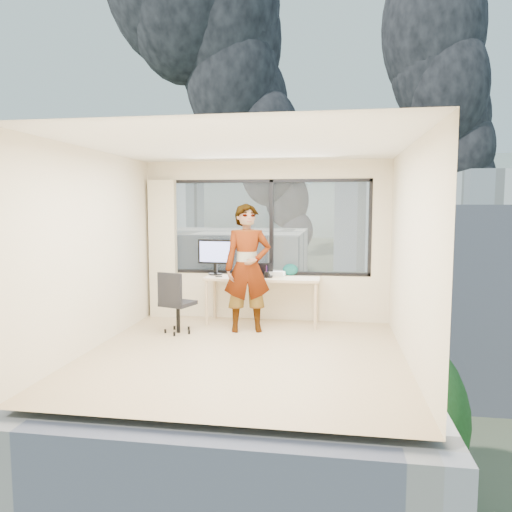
% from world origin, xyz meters
% --- Properties ---
extents(floor, '(4.00, 4.00, 0.01)m').
position_xyz_m(floor, '(0.00, 0.00, 0.00)').
color(floor, tan).
rests_on(floor, ground).
extents(ceiling, '(4.00, 4.00, 0.01)m').
position_xyz_m(ceiling, '(0.00, 0.00, 2.60)').
color(ceiling, white).
rests_on(ceiling, ground).
extents(wall_front, '(4.00, 0.01, 2.60)m').
position_xyz_m(wall_front, '(0.00, -2.00, 1.30)').
color(wall_front, beige).
rests_on(wall_front, ground).
extents(wall_left, '(0.01, 4.00, 2.60)m').
position_xyz_m(wall_left, '(-2.00, 0.00, 1.30)').
color(wall_left, beige).
rests_on(wall_left, ground).
extents(wall_right, '(0.01, 4.00, 2.60)m').
position_xyz_m(wall_right, '(2.00, 0.00, 1.30)').
color(wall_right, beige).
rests_on(wall_right, ground).
extents(window_wall, '(3.30, 0.16, 1.55)m').
position_xyz_m(window_wall, '(0.05, 2.00, 1.52)').
color(window_wall, black).
rests_on(window_wall, ground).
extents(curtain, '(0.45, 0.14, 2.30)m').
position_xyz_m(curtain, '(-1.72, 1.88, 1.15)').
color(curtain, beige).
rests_on(curtain, floor).
extents(desk, '(1.80, 0.60, 0.75)m').
position_xyz_m(desk, '(0.00, 1.66, 0.38)').
color(desk, tan).
rests_on(desk, floor).
extents(chair, '(0.60, 0.60, 0.94)m').
position_xyz_m(chair, '(-1.15, 0.89, 0.47)').
color(chair, black).
rests_on(chair, floor).
extents(person, '(0.79, 0.61, 1.90)m').
position_xyz_m(person, '(-0.15, 1.16, 0.95)').
color(person, '#2D2D33').
rests_on(person, floor).
extents(monitor, '(0.60, 0.18, 0.59)m').
position_xyz_m(monitor, '(-0.80, 1.80, 1.04)').
color(monitor, black).
rests_on(monitor, desk).
extents(game_console, '(0.35, 0.31, 0.08)m').
position_xyz_m(game_console, '(0.19, 1.86, 0.79)').
color(game_console, white).
rests_on(game_console, desk).
extents(laptop, '(0.31, 0.33, 0.19)m').
position_xyz_m(laptop, '(0.01, 1.65, 0.85)').
color(laptop, black).
rests_on(laptop, desk).
extents(cellphone, '(0.12, 0.08, 0.01)m').
position_xyz_m(cellphone, '(-0.69, 1.56, 0.76)').
color(cellphone, black).
rests_on(cellphone, desk).
extents(pen_cup, '(0.08, 0.08, 0.09)m').
position_xyz_m(pen_cup, '(0.07, 1.60, 0.79)').
color(pen_cup, black).
rests_on(pen_cup, desk).
extents(handbag, '(0.26, 0.17, 0.19)m').
position_xyz_m(handbag, '(0.42, 1.90, 0.84)').
color(handbag, '#0D5145').
rests_on(handbag, desk).
extents(exterior_ground, '(400.00, 400.00, 0.04)m').
position_xyz_m(exterior_ground, '(0.00, 120.00, -14.00)').
color(exterior_ground, '#515B3D').
rests_on(exterior_ground, ground).
extents(near_bldg_a, '(16.00, 12.00, 14.00)m').
position_xyz_m(near_bldg_a, '(-9.00, 30.00, -7.00)').
color(near_bldg_a, '#F2E2CA').
rests_on(near_bldg_a, exterior_ground).
extents(near_bldg_b, '(14.00, 13.00, 16.00)m').
position_xyz_m(near_bldg_b, '(12.00, 38.00, -6.00)').
color(near_bldg_b, silver).
rests_on(near_bldg_b, exterior_ground).
extents(far_tower_a, '(14.00, 14.00, 28.00)m').
position_xyz_m(far_tower_a, '(-35.00, 95.00, 0.00)').
color(far_tower_a, silver).
rests_on(far_tower_a, exterior_ground).
extents(far_tower_b, '(13.00, 13.00, 30.00)m').
position_xyz_m(far_tower_b, '(8.00, 120.00, 1.00)').
color(far_tower_b, silver).
rests_on(far_tower_b, exterior_ground).
extents(far_tower_c, '(15.00, 15.00, 26.00)m').
position_xyz_m(far_tower_c, '(45.00, 140.00, -1.00)').
color(far_tower_c, silver).
rests_on(far_tower_c, exterior_ground).
extents(far_tower_d, '(16.00, 14.00, 22.00)m').
position_xyz_m(far_tower_d, '(-60.00, 150.00, -3.00)').
color(far_tower_d, silver).
rests_on(far_tower_d, exterior_ground).
extents(hill_a, '(288.00, 216.00, 90.00)m').
position_xyz_m(hill_a, '(-120.00, 320.00, -14.00)').
color(hill_a, slate).
rests_on(hill_a, exterior_ground).
extents(hill_b, '(300.00, 220.00, 96.00)m').
position_xyz_m(hill_b, '(100.00, 320.00, -14.00)').
color(hill_b, slate).
rests_on(hill_b, exterior_ground).
extents(tree_a, '(7.00, 7.00, 8.00)m').
position_xyz_m(tree_a, '(-16.00, 22.00, -10.00)').
color(tree_a, '#234B19').
rests_on(tree_a, exterior_ground).
extents(tree_b, '(7.60, 7.60, 9.00)m').
position_xyz_m(tree_b, '(4.00, 18.00, -9.50)').
color(tree_b, '#234B19').
rests_on(tree_b, exterior_ground).
extents(smoke_plume_a, '(40.00, 24.00, 90.00)m').
position_xyz_m(smoke_plume_a, '(-10.00, 150.00, 39.00)').
color(smoke_plume_a, black).
rests_on(smoke_plume_a, exterior_ground).
extents(smoke_plume_b, '(30.00, 18.00, 70.00)m').
position_xyz_m(smoke_plume_b, '(55.00, 170.00, 27.00)').
color(smoke_plume_b, black).
rests_on(smoke_plume_b, exterior_ground).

